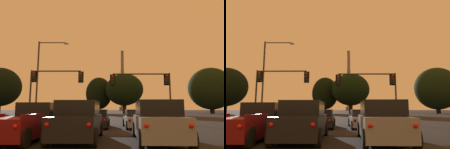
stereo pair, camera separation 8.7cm
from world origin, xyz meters
The scene contains 14 objects.
suv_right_lane_second centered at (3.43, 8.35, 0.90)m, with size 2.24×4.96×1.86m.
suv_center_lane_second centered at (-0.26, 8.80, 0.90)m, with size 2.13×4.92×1.86m.
sedan_center_lane_front centered at (0.07, 15.92, 0.67)m, with size 2.01×4.71×1.43m.
suv_left_lane_front centered at (-2.96, 15.44, 0.90)m, with size 2.32×4.98×1.86m.
sedan_right_lane_front centered at (3.23, 15.88, 0.67)m, with size 2.06×4.73×1.43m.
pickup_truck_left_lane_second centered at (-2.85, 9.10, 0.80)m, with size 2.27×5.54×1.82m.
traffic_light_overhead_right centered at (5.12, 20.95, 4.05)m, with size 6.50×0.50×5.24m.
traffic_light_overhead_left centered at (-5.61, 21.45, 4.34)m, with size 5.87×0.50×5.65m.
street_lamp centered at (-7.34, 24.36, 5.99)m, with size 3.82×0.36×9.82m.
smokestack centered at (8.62, 176.75, 19.53)m, with size 5.38×5.38×49.79m.
treeline_right_mid centered at (4.69, 64.61, 7.34)m, with size 11.50×10.35×12.26m.
treeline_center_right centered at (-3.45, 69.68, 6.54)m, with size 8.57×7.71×11.78m.
treeline_center_left centered at (32.01, 66.91, 7.84)m, with size 13.88×12.50×14.44m.
treeline_left_mid centered at (-35.27, 67.88, 8.50)m, with size 13.50×12.15×14.74m.
Camera 2 is at (1.51, -1.90, 1.47)m, focal length 35.00 mm.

